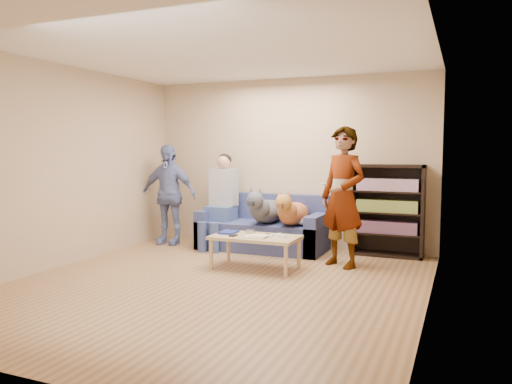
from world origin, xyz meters
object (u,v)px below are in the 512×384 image
at_px(dog_gray, 265,210).
at_px(dog_tan, 292,212).
at_px(notebook_blue, 229,232).
at_px(camera_silver, 250,232).
at_px(coffee_table, 255,239).
at_px(person_standing_right, 343,197).
at_px(sofa, 264,231).
at_px(person_seated, 221,197).
at_px(person_standing_left, 168,194).
at_px(bookshelf, 388,208).

distance_m(dog_gray, dog_tan, 0.42).
xyz_separation_m(notebook_blue, camera_silver, (0.28, 0.07, 0.01)).
distance_m(notebook_blue, coffee_table, 0.41).
height_order(person_standing_right, dog_gray, person_standing_right).
height_order(camera_silver, sofa, sofa).
relative_size(person_standing_right, person_seated, 1.23).
height_order(person_standing_left, camera_silver, person_standing_left).
bearing_deg(bookshelf, dog_gray, -165.34).
relative_size(person_standing_left, dog_gray, 1.28).
bearing_deg(person_seated, dog_gray, -6.01).
relative_size(person_standing_left, coffee_table, 1.45).
distance_m(camera_silver, dog_tan, 0.91).
xyz_separation_m(camera_silver, person_seated, (-0.90, 0.95, 0.33)).
distance_m(dog_tan, bookshelf, 1.36).
xyz_separation_m(person_standing_right, camera_silver, (-1.11, -0.42, -0.46)).
relative_size(dog_tan, coffee_table, 1.04).
relative_size(notebook_blue, sofa, 0.14).
relative_size(dog_gray, bookshelf, 0.95).
relative_size(camera_silver, sofa, 0.06).
height_order(person_seated, bookshelf, person_seated).
height_order(person_standing_right, notebook_blue, person_standing_right).
height_order(sofa, coffee_table, sofa).
xyz_separation_m(person_seated, dog_tan, (1.19, -0.11, -0.15)).
bearing_deg(notebook_blue, person_standing_right, 19.42).
bearing_deg(person_seated, sofa, 10.90).
height_order(person_standing_left, dog_gray, person_standing_left).
relative_size(person_seated, coffee_table, 1.34).
bearing_deg(person_seated, camera_silver, -46.50).
height_order(camera_silver, dog_gray, dog_gray).
height_order(person_standing_right, sofa, person_standing_right).
bearing_deg(person_standing_left, sofa, 2.88).
relative_size(person_standing_right, notebook_blue, 6.95).
height_order(person_standing_left, coffee_table, person_standing_left).
bearing_deg(dog_tan, notebook_blue, -121.54).
bearing_deg(coffee_table, person_seated, 133.68).
relative_size(dog_gray, coffee_table, 1.13).
distance_m(camera_silver, dog_gray, 0.90).
bearing_deg(coffee_table, bookshelf, 44.96).
bearing_deg(dog_gray, coffee_table, -75.65).
distance_m(notebook_blue, camera_silver, 0.29).
bearing_deg(dog_gray, notebook_blue, -98.86).
distance_m(dog_tan, coffee_table, 1.01).
distance_m(person_standing_right, coffee_table, 1.25).
bearing_deg(notebook_blue, person_seated, 121.38).
distance_m(person_standing_right, bookshelf, 1.02).
bearing_deg(sofa, bookshelf, 7.40).
xyz_separation_m(person_standing_right, person_seated, (-2.02, 0.53, -0.13)).
relative_size(person_standing_right, dog_gray, 1.46).
xyz_separation_m(dog_gray, dog_tan, (0.42, -0.02, -0.01)).
bearing_deg(person_standing_left, notebook_blue, -36.22).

